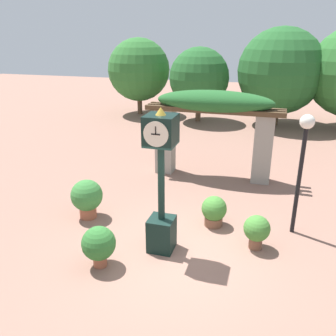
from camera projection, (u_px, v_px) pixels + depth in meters
ground_plane at (173, 253)px, 7.92m from camera, size 60.00×60.00×0.00m
pedestal_clock at (161, 183)px, 7.50m from camera, size 0.62×0.66×3.23m
pergola at (214, 116)px, 11.43m from camera, size 4.45×1.18×2.90m
potted_plant_near_left at (99, 244)px, 7.30m from camera, size 0.71×0.71×0.90m
potted_plant_near_right at (214, 211)px, 8.91m from camera, size 0.63×0.63×0.79m
potted_plant_far_left at (257, 230)px, 7.93m from camera, size 0.59×0.59×0.80m
potted_plant_far_right at (87, 197)px, 9.24m from camera, size 0.83×0.83×1.05m
lamp_post at (303, 149)px, 8.00m from camera, size 0.33×0.33×2.93m
tree_line at (263, 72)px, 18.34m from camera, size 15.27×4.49×5.00m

